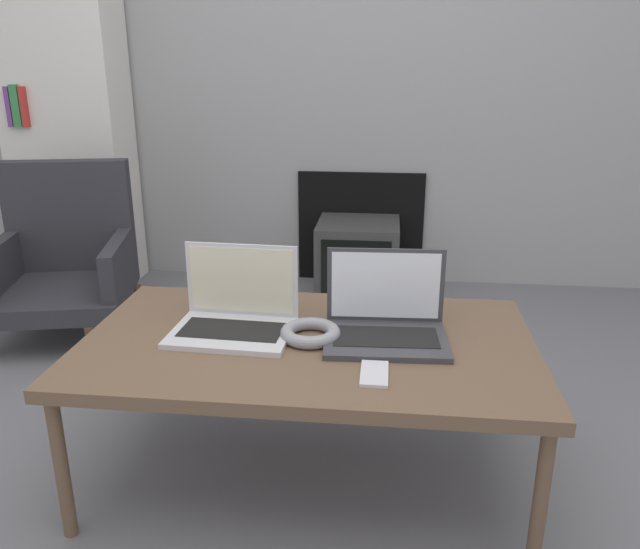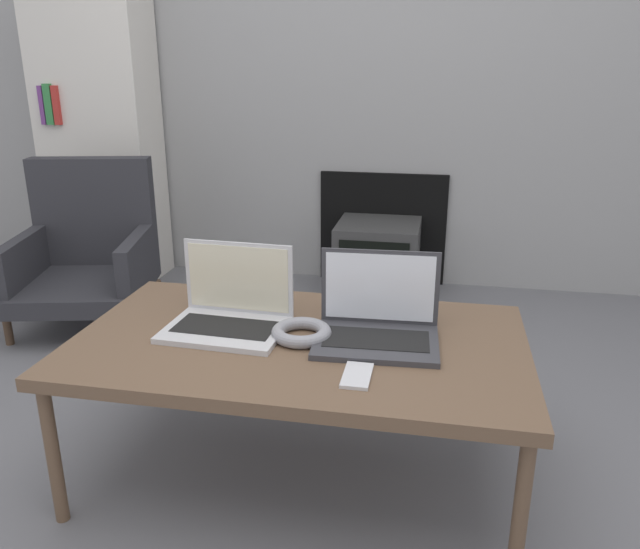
# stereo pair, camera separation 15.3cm
# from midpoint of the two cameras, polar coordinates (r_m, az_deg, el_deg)

# --- Properties ---
(ground_plane) EXTENTS (14.00, 14.00, 0.00)m
(ground_plane) POSITION_cam_midpoint_polar(r_m,az_deg,el_deg) (1.73, -1.32, -23.16)
(ground_plane) COLOR slate
(wall_back) EXTENTS (7.00, 0.08, 2.60)m
(wall_back) POSITION_cam_midpoint_polar(r_m,az_deg,el_deg) (3.39, 6.74, 20.82)
(wall_back) COLOR #999999
(wall_back) RESTS_ON ground_plane
(table) EXTENTS (1.24, 0.72, 0.44)m
(table) POSITION_cam_midpoint_polar(r_m,az_deg,el_deg) (1.74, 0.62, -6.80)
(table) COLOR brown
(table) RESTS_ON ground_plane
(laptop_left) EXTENTS (0.34, 0.26, 0.23)m
(laptop_left) POSITION_cam_midpoint_polar(r_m,az_deg,el_deg) (1.80, -5.81, -3.33)
(laptop_left) COLOR silver
(laptop_left) RESTS_ON table
(laptop_right) EXTENTS (0.34, 0.26, 0.23)m
(laptop_right) POSITION_cam_midpoint_polar(r_m,az_deg,el_deg) (1.73, 7.83, -4.34)
(laptop_right) COLOR #38383D
(laptop_right) RESTS_ON table
(headphones) EXTENTS (0.17, 0.17, 0.04)m
(headphones) POSITION_cam_midpoint_polar(r_m,az_deg,el_deg) (1.72, 0.85, -5.36)
(headphones) COLOR gray
(headphones) RESTS_ON table
(phone) EXTENTS (0.07, 0.13, 0.01)m
(phone) POSITION_cam_midpoint_polar(r_m,az_deg,el_deg) (1.53, 6.32, -9.22)
(phone) COLOR silver
(phone) RESTS_ON table
(tv) EXTENTS (0.42, 0.42, 0.38)m
(tv) POSITION_cam_midpoint_polar(r_m,az_deg,el_deg) (3.27, 6.64, 1.42)
(tv) COLOR #383838
(tv) RESTS_ON ground_plane
(armchair) EXTENTS (0.69, 0.72, 0.74)m
(armchair) POSITION_cam_midpoint_polar(r_m,az_deg,el_deg) (3.06, -19.09, 2.14)
(armchair) COLOR #2D2D33
(armchair) RESTS_ON ground_plane
(bookshelf) EXTENTS (0.61, 0.32, 1.56)m
(bookshelf) POSITION_cam_midpoint_polar(r_m,az_deg,el_deg) (3.65, -18.31, 11.84)
(bookshelf) COLOR silver
(bookshelf) RESTS_ON ground_plane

